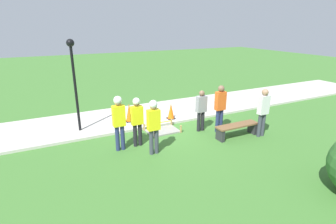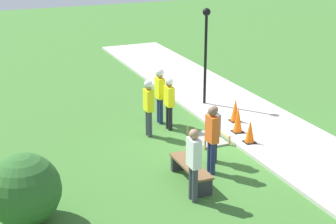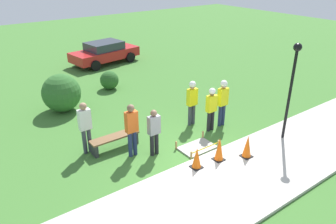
{
  "view_description": "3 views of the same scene",
  "coord_description": "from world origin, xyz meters",
  "px_view_note": "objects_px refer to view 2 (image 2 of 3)",
  "views": [
    {
      "loc": [
        4.66,
        9.23,
        4.05
      ],
      "look_at": [
        0.72,
        1.25,
        1.05
      ],
      "focal_mm": 28.0,
      "sensor_mm": 36.0,
      "label": 1
    },
    {
      "loc": [
        -12.34,
        7.4,
        6.2
      ],
      "look_at": [
        0.97,
        1.72,
        0.97
      ],
      "focal_mm": 55.0,
      "sensor_mm": 36.0,
      "label": 2
    },
    {
      "loc": [
        -6.0,
        -6.78,
        5.98
      ],
      "look_at": [
        0.05,
        1.49,
        1.2
      ],
      "focal_mm": 35.0,
      "sensor_mm": 36.0,
      "label": 3
    }
  ],
  "objects_px": {
    "park_bench": "(191,170)",
    "worker_assistant": "(169,99)",
    "traffic_cone_near_patch": "(250,132)",
    "bystander_in_gray_shirt": "(194,160)",
    "bystander_in_orange_shirt": "(212,136)",
    "lamppost_near": "(206,41)",
    "worker_trainee": "(149,103)",
    "bystander_in_white_shirt": "(214,130)",
    "traffic_cone_far_patch": "(238,120)",
    "traffic_cone_sidewalk_edge": "(235,110)",
    "worker_supervisor": "(160,90)"
  },
  "relations": [
    {
      "from": "traffic_cone_sidewalk_edge",
      "to": "traffic_cone_near_patch",
      "type": "bearing_deg",
      "value": 163.94
    },
    {
      "from": "traffic_cone_sidewalk_edge",
      "to": "bystander_in_gray_shirt",
      "type": "height_order",
      "value": "bystander_in_gray_shirt"
    },
    {
      "from": "park_bench",
      "to": "worker_assistant",
      "type": "xyz_separation_m",
      "value": [
        3.6,
        -0.95,
        0.68
      ]
    },
    {
      "from": "traffic_cone_near_patch",
      "to": "park_bench",
      "type": "relative_size",
      "value": 0.4
    },
    {
      "from": "traffic_cone_near_patch",
      "to": "bystander_in_gray_shirt",
      "type": "distance_m",
      "value": 3.82
    },
    {
      "from": "traffic_cone_far_patch",
      "to": "bystander_in_white_shirt",
      "type": "xyz_separation_m",
      "value": [
        -1.41,
        1.62,
        0.43
      ]
    },
    {
      "from": "traffic_cone_sidewalk_edge",
      "to": "bystander_in_white_shirt",
      "type": "bearing_deg",
      "value": 138.31
    },
    {
      "from": "worker_assistant",
      "to": "bystander_in_orange_shirt",
      "type": "height_order",
      "value": "bystander_in_orange_shirt"
    },
    {
      "from": "worker_trainee",
      "to": "bystander_in_gray_shirt",
      "type": "xyz_separation_m",
      "value": [
        -4.18,
        0.48,
        -0.05
      ]
    },
    {
      "from": "traffic_cone_sidewalk_edge",
      "to": "worker_supervisor",
      "type": "relative_size",
      "value": 0.41
    },
    {
      "from": "worker_trainee",
      "to": "bystander_in_white_shirt",
      "type": "height_order",
      "value": "worker_trainee"
    },
    {
      "from": "worker_supervisor",
      "to": "worker_assistant",
      "type": "bearing_deg",
      "value": -174.81
    },
    {
      "from": "bystander_in_orange_shirt",
      "to": "bystander_in_white_shirt",
      "type": "distance_m",
      "value": 0.73
    },
    {
      "from": "traffic_cone_near_patch",
      "to": "traffic_cone_sidewalk_edge",
      "type": "height_order",
      "value": "traffic_cone_sidewalk_edge"
    },
    {
      "from": "park_bench",
      "to": "worker_assistant",
      "type": "distance_m",
      "value": 3.78
    },
    {
      "from": "traffic_cone_far_patch",
      "to": "worker_supervisor",
      "type": "bearing_deg",
      "value": 43.75
    },
    {
      "from": "worker_supervisor",
      "to": "bystander_in_white_shirt",
      "type": "xyz_separation_m",
      "value": [
        -3.34,
        -0.23,
        -0.21
      ]
    },
    {
      "from": "worker_supervisor",
      "to": "bystander_in_white_shirt",
      "type": "distance_m",
      "value": 3.36
    },
    {
      "from": "traffic_cone_far_patch",
      "to": "bystander_in_orange_shirt",
      "type": "bearing_deg",
      "value": 135.33
    },
    {
      "from": "bystander_in_orange_shirt",
      "to": "lamppost_near",
      "type": "height_order",
      "value": "lamppost_near"
    },
    {
      "from": "bystander_in_orange_shirt",
      "to": "traffic_cone_far_patch",
      "type": "bearing_deg",
      "value": -44.67
    },
    {
      "from": "worker_assistant",
      "to": "worker_trainee",
      "type": "distance_m",
      "value": 0.85
    },
    {
      "from": "park_bench",
      "to": "bystander_in_gray_shirt",
      "type": "relative_size",
      "value": 0.94
    },
    {
      "from": "traffic_cone_sidewalk_edge",
      "to": "worker_supervisor",
      "type": "distance_m",
      "value": 2.58
    },
    {
      "from": "worker_assistant",
      "to": "bystander_in_gray_shirt",
      "type": "xyz_separation_m",
      "value": [
        -4.45,
        1.29,
        0.02
      ]
    },
    {
      "from": "worker_assistant",
      "to": "bystander_in_white_shirt",
      "type": "bearing_deg",
      "value": -176.44
    },
    {
      "from": "lamppost_near",
      "to": "worker_trainee",
      "type": "bearing_deg",
      "value": 123.12
    },
    {
      "from": "traffic_cone_near_patch",
      "to": "traffic_cone_far_patch",
      "type": "distance_m",
      "value": 0.87
    },
    {
      "from": "worker_supervisor",
      "to": "bystander_in_orange_shirt",
      "type": "distance_m",
      "value": 3.96
    },
    {
      "from": "traffic_cone_far_patch",
      "to": "traffic_cone_sidewalk_edge",
      "type": "height_order",
      "value": "traffic_cone_far_patch"
    },
    {
      "from": "worker_assistant",
      "to": "bystander_in_white_shirt",
      "type": "distance_m",
      "value": 2.71
    },
    {
      "from": "bystander_in_orange_shirt",
      "to": "bystander_in_white_shirt",
      "type": "bearing_deg",
      "value": -31.6
    },
    {
      "from": "bystander_in_gray_shirt",
      "to": "park_bench",
      "type": "bearing_deg",
      "value": -21.75
    },
    {
      "from": "worker_trainee",
      "to": "traffic_cone_near_patch",
      "type": "bearing_deg",
      "value": -127.04
    },
    {
      "from": "park_bench",
      "to": "worker_trainee",
      "type": "bearing_deg",
      "value": -2.43
    },
    {
      "from": "bystander_in_orange_shirt",
      "to": "lamppost_near",
      "type": "distance_m",
      "value": 5.62
    },
    {
      "from": "bystander_in_gray_shirt",
      "to": "lamppost_near",
      "type": "bearing_deg",
      "value": -29.16
    },
    {
      "from": "traffic_cone_near_patch",
      "to": "bystander_in_gray_shirt",
      "type": "xyz_separation_m",
      "value": [
        -2.3,
        2.99,
        0.61
      ]
    },
    {
      "from": "bystander_in_gray_shirt",
      "to": "bystander_in_white_shirt",
      "type": "relative_size",
      "value": 1.12
    },
    {
      "from": "bystander_in_white_shirt",
      "to": "bystander_in_gray_shirt",
      "type": "bearing_deg",
      "value": 140.22
    },
    {
      "from": "traffic_cone_sidewalk_edge",
      "to": "worker_assistant",
      "type": "xyz_separation_m",
      "value": [
        0.43,
        2.2,
        0.54
      ]
    },
    {
      "from": "traffic_cone_near_patch",
      "to": "worker_trainee",
      "type": "xyz_separation_m",
      "value": [
        1.89,
        2.5,
        0.65
      ]
    },
    {
      "from": "traffic_cone_far_patch",
      "to": "worker_assistant",
      "type": "bearing_deg",
      "value": 54.23
    },
    {
      "from": "worker_assistant",
      "to": "park_bench",
      "type": "bearing_deg",
      "value": 165.24
    },
    {
      "from": "traffic_cone_near_patch",
      "to": "traffic_cone_far_patch",
      "type": "relative_size",
      "value": 0.88
    },
    {
      "from": "traffic_cone_near_patch",
      "to": "bystander_in_orange_shirt",
      "type": "height_order",
      "value": "bystander_in_orange_shirt"
    },
    {
      "from": "traffic_cone_far_patch",
      "to": "bystander_in_orange_shirt",
      "type": "xyz_separation_m",
      "value": [
        -2.02,
        2.0,
        0.57
      ]
    },
    {
      "from": "traffic_cone_sidewalk_edge",
      "to": "bystander_in_orange_shirt",
      "type": "bearing_deg",
      "value": 140.23
    },
    {
      "from": "traffic_cone_near_patch",
      "to": "bystander_in_white_shirt",
      "type": "xyz_separation_m",
      "value": [
        -0.55,
        1.53,
        0.48
      ]
    },
    {
      "from": "traffic_cone_far_patch",
      "to": "lamppost_near",
      "type": "distance_m",
      "value": 3.5
    }
  ]
}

